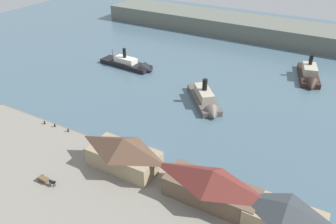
{
  "coord_description": "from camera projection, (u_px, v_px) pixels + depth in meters",
  "views": [
    {
      "loc": [
        40.02,
        -60.85,
        55.19
      ],
      "look_at": [
        -5.13,
        17.62,
        2.0
      ],
      "focal_mm": 36.56,
      "sensor_mm": 36.0,
      "label": 1
    }
  ],
  "objects": [
    {
      "name": "ferry_shed_customs_shed",
      "position": [
        285.0,
        216.0,
        65.61
      ],
      "size": [
        15.21,
        8.39,
        6.87
      ],
      "color": "#998466",
      "rests_on": "quay_promenade"
    },
    {
      "name": "mooring_post_east",
      "position": [
        68.0,
        130.0,
        96.82
      ],
      "size": [
        0.44,
        0.44,
        0.9
      ],
      "primitive_type": "cylinder",
      "color": "black",
      "rests_on": "quay_promenade"
    },
    {
      "name": "mooring_post_center_east",
      "position": [
        55.0,
        125.0,
        99.08
      ],
      "size": [
        0.44,
        0.44,
        0.9
      ],
      "primitive_type": "cylinder",
      "color": "black",
      "rests_on": "quay_promenade"
    },
    {
      "name": "ferry_mid_harbor",
      "position": [
        132.0,
        65.0,
        139.03
      ],
      "size": [
        25.02,
        7.46,
        9.58
      ],
      "color": "black",
      "rests_on": "ground"
    },
    {
      "name": "far_headland",
      "position": [
        269.0,
        30.0,
        170.82
      ],
      "size": [
        180.0,
        24.0,
        8.0
      ],
      "primitive_type": "cube",
      "color": "#60665B",
      "rests_on": "ground"
    },
    {
      "name": "quay_promenade",
      "position": [
        97.0,
        204.0,
        73.89
      ],
      "size": [
        110.0,
        36.0,
        1.2
      ],
      "primitive_type": "cube",
      "color": "gray",
      "rests_on": "ground"
    },
    {
      "name": "ferry_moored_west",
      "position": [
        206.0,
        101.0,
        111.81
      ],
      "size": [
        19.5,
        21.61,
        10.36
      ],
      "color": "#514C47",
      "rests_on": "ground"
    },
    {
      "name": "horse_cart",
      "position": [
        47.0,
        180.0,
        78.19
      ],
      "size": [
        5.59,
        1.36,
        1.87
      ],
      "color": "brown",
      "rests_on": "quay_promenade"
    },
    {
      "name": "ferry_departing_north",
      "position": [
        309.0,
        76.0,
        128.63
      ],
      "size": [
        12.07,
        23.37,
        10.68
      ],
      "color": "black",
      "rests_on": "ground"
    },
    {
      "name": "ferry_shed_central_terminal",
      "position": [
        212.0,
        185.0,
        72.03
      ],
      "size": [
        20.78,
        8.12,
        8.11
      ],
      "color": "brown",
      "rests_on": "quay_promenade"
    },
    {
      "name": "mooring_post_center_west",
      "position": [
        45.0,
        123.0,
        100.38
      ],
      "size": [
        0.44,
        0.44,
        0.9
      ],
      "primitive_type": "cylinder",
      "color": "black",
      "rests_on": "quay_promenade"
    },
    {
      "name": "ground_plane",
      "position": [
        152.0,
        152.0,
        90.64
      ],
      "size": [
        320.0,
        320.0,
        0.0
      ],
      "primitive_type": "plane",
      "color": "#476070"
    },
    {
      "name": "seawall_edge",
      "position": [
        144.0,
        158.0,
        87.7
      ],
      "size": [
        110.0,
        0.8,
        1.0
      ],
      "primitive_type": "cube",
      "color": "#666159",
      "rests_on": "ground"
    },
    {
      "name": "ferry_shed_west_terminal",
      "position": [
        124.0,
        153.0,
        81.81
      ],
      "size": [
        17.46,
        8.94,
        8.2
      ],
      "color": "#998466",
      "rests_on": "quay_promenade"
    }
  ]
}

